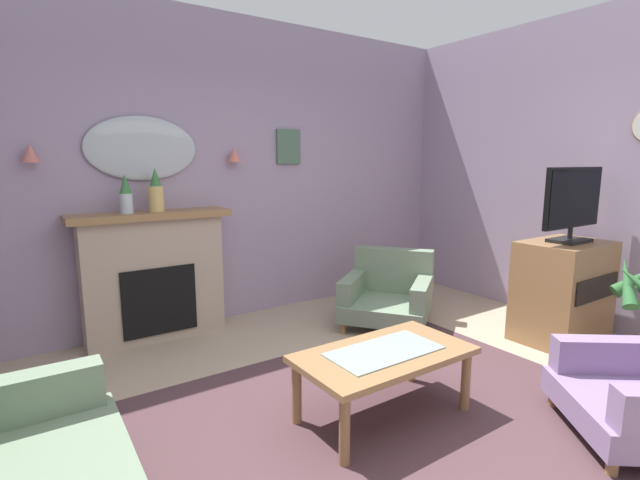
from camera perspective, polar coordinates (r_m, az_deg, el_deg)
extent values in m
cube|color=tan|center=(2.99, 10.36, -24.01)|extent=(6.64, 6.21, 0.10)
cube|color=#9E8CA8|center=(4.74, -12.38, 8.29)|extent=(6.64, 0.10, 3.00)
cube|color=#4C3338|center=(3.08, 7.59, -21.58)|extent=(3.20, 2.40, 0.01)
cube|color=tan|center=(4.43, -19.78, -4.56)|extent=(1.20, 0.28, 1.10)
cube|color=black|center=(4.38, -19.32, -6.99)|extent=(0.64, 0.12, 0.60)
cube|color=olive|center=(4.31, -20.16, 2.88)|extent=(1.36, 0.36, 0.06)
cylinder|color=silver|center=(4.24, -22.80, 4.17)|extent=(0.11, 0.11, 0.17)
cone|color=#38753D|center=(4.23, -22.95, 6.39)|extent=(0.10, 0.10, 0.16)
cylinder|color=tan|center=(4.29, -19.56, 4.79)|extent=(0.13, 0.13, 0.22)
cone|color=#38753D|center=(4.28, -19.70, 7.35)|extent=(0.10, 0.10, 0.16)
ellipsoid|color=#B2BCC6|center=(4.44, -21.09, 10.51)|extent=(0.96, 0.06, 0.56)
cone|color=#D17066|center=(4.26, -32.19, 9.06)|extent=(0.14, 0.14, 0.14)
cone|color=#D17066|center=(4.66, -10.54, 10.31)|extent=(0.14, 0.14, 0.14)
cube|color=#4C6B56|center=(5.01, -3.92, 11.42)|extent=(0.28, 0.03, 0.36)
cube|color=olive|center=(2.97, 7.95, -13.83)|extent=(1.10, 0.60, 0.04)
cube|color=#8C9E99|center=(2.96, 7.96, -13.40)|extent=(0.72, 0.36, 0.01)
cylinder|color=olive|center=(2.63, 3.04, -22.53)|extent=(0.06, 0.06, 0.40)
cylinder|color=olive|center=(3.24, 17.55, -16.34)|extent=(0.06, 0.06, 0.40)
cylinder|color=olive|center=(2.97, -2.89, -18.44)|extent=(0.06, 0.06, 0.40)
cylinder|color=olive|center=(3.53, 11.24, -13.87)|extent=(0.06, 0.06, 0.40)
cube|color=gray|center=(2.94, -32.82, -16.06)|extent=(0.76, 0.17, 0.24)
cylinder|color=olive|center=(3.10, -25.43, -21.34)|extent=(0.07, 0.07, 0.10)
cube|color=gray|center=(3.59, 32.32, -11.91)|extent=(0.66, 0.55, 0.22)
cylinder|color=olive|center=(3.56, 26.83, -17.19)|extent=(0.06, 0.06, 0.10)
cylinder|color=olive|center=(3.04, 32.38, -22.62)|extent=(0.06, 0.06, 0.10)
cube|color=gray|center=(4.62, 8.19, -8.28)|extent=(1.12, 1.12, 0.16)
cube|color=gray|center=(4.86, 9.06, -3.66)|extent=(0.60, 0.74, 0.45)
cube|color=gray|center=(4.64, 4.11, -5.67)|extent=(0.66, 0.54, 0.22)
cube|color=gray|center=(4.52, 12.51, -6.31)|extent=(0.66, 0.54, 0.22)
cylinder|color=olive|center=(4.43, 2.88, -10.79)|extent=(0.06, 0.06, 0.10)
cylinder|color=olive|center=(4.30, 11.79, -11.63)|extent=(0.06, 0.06, 0.10)
cylinder|color=olive|center=(5.05, 5.09, -8.20)|extent=(0.06, 0.06, 0.10)
cylinder|color=olive|center=(4.93, 12.86, -8.84)|extent=(0.06, 0.06, 0.10)
cube|color=olive|center=(4.69, 27.75, -5.61)|extent=(0.80, 0.56, 0.90)
cube|color=black|center=(4.55, 31.01, -5.16)|extent=(0.68, 0.02, 0.20)
cube|color=black|center=(4.59, 28.43, -0.04)|extent=(0.36, 0.24, 0.03)
cylinder|color=black|center=(4.58, 28.50, 0.76)|extent=(0.04, 0.04, 0.10)
cube|color=black|center=(4.55, 28.81, 4.62)|extent=(0.84, 0.04, 0.52)
cube|color=black|center=(4.54, 29.05, 4.59)|extent=(0.80, 0.01, 0.48)
cone|color=#2D6633|center=(4.35, 34.72, -3.85)|extent=(0.39, 0.34, 0.33)
cone|color=#2D6633|center=(4.17, 33.70, -4.30)|extent=(0.36, 0.31, 0.39)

